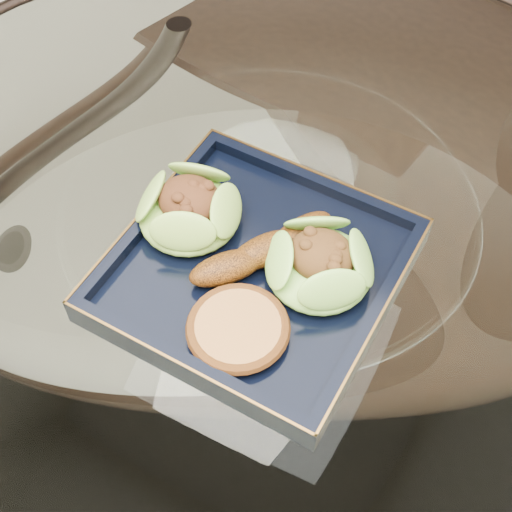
% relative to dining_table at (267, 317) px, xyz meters
% --- Properties ---
extents(ground, '(4.00, 4.00, 0.00)m').
position_rel_dining_table_xyz_m(ground, '(0.00, 0.00, -0.60)').
color(ground, beige).
rests_on(ground, ground).
extents(dining_table, '(1.13, 1.13, 0.77)m').
position_rel_dining_table_xyz_m(dining_table, '(0.00, 0.00, 0.00)').
color(dining_table, white).
rests_on(dining_table, ground).
extents(dining_chair, '(0.48, 0.48, 0.89)m').
position_rel_dining_table_xyz_m(dining_chair, '(-0.09, 0.54, -0.10)').
color(dining_chair, black).
rests_on(dining_chair, ground).
extents(navy_plate, '(0.28, 0.28, 0.02)m').
position_rel_dining_table_xyz_m(navy_plate, '(0.01, -0.05, 0.17)').
color(navy_plate, black).
rests_on(navy_plate, dining_table).
extents(lettuce_wrap_left, '(0.12, 0.12, 0.04)m').
position_rel_dining_table_xyz_m(lettuce_wrap_left, '(-0.08, -0.03, 0.20)').
color(lettuce_wrap_left, '#679C2D').
rests_on(lettuce_wrap_left, navy_plate).
extents(lettuce_wrap_right, '(0.12, 0.12, 0.04)m').
position_rel_dining_table_xyz_m(lettuce_wrap_right, '(0.07, -0.04, 0.20)').
color(lettuce_wrap_right, '#5A942A').
rests_on(lettuce_wrap_right, navy_plate).
extents(roasted_plantain, '(0.11, 0.15, 0.03)m').
position_rel_dining_table_xyz_m(roasted_plantain, '(0.02, -0.04, 0.20)').
color(roasted_plantain, '#68340A').
rests_on(roasted_plantain, navy_plate).
extents(crumb_patty, '(0.10, 0.10, 0.02)m').
position_rel_dining_table_xyz_m(crumb_patty, '(0.03, -0.13, 0.19)').
color(crumb_patty, '#B1733B').
rests_on(crumb_patty, navy_plate).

